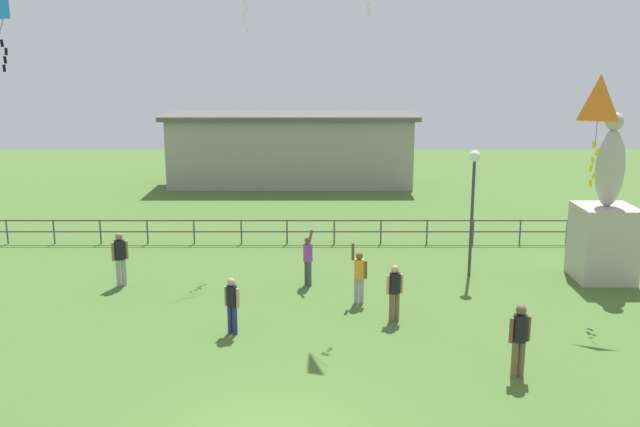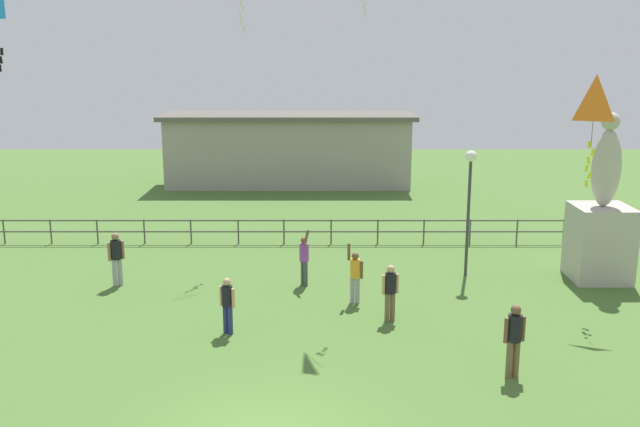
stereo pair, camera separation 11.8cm
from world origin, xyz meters
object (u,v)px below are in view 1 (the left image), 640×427
at_px(lamppost, 470,184).
at_px(kite_2, 4,1).
at_px(person_5, 391,289).
at_px(person_2, 356,273).
at_px(person_3, 305,257).
at_px(statue_monument, 601,227).
at_px(person_4, 229,302).
at_px(person_1, 116,256).
at_px(kite_1, 595,103).
at_px(person_0, 516,335).

distance_m(lamppost, kite_2, 14.58).
relative_size(person_5, kite_2, 0.63).
height_order(person_2, person_3, person_3).
xyz_separation_m(statue_monument, person_4, (-11.34, -4.54, -0.83)).
bearing_deg(person_1, kite_1, -5.44).
height_order(person_2, kite_2, kite_2).
bearing_deg(statue_monument, person_2, -164.22).
bearing_deg(kite_2, kite_1, 0.06).
bearing_deg(kite_1, person_1, 174.56).
bearing_deg(person_5, kite_1, 15.94).
bearing_deg(lamppost, person_4, -145.58).
height_order(person_1, person_2, person_2).
bearing_deg(lamppost, person_3, -169.08).
relative_size(person_0, kite_2, 0.68).
bearing_deg(lamppost, person_2, -145.18).
bearing_deg(person_1, kite_2, -148.07).
distance_m(statue_monument, kite_2, 18.84).
bearing_deg(person_0, kite_2, 158.71).
bearing_deg(kite_2, statue_monument, 6.62).
distance_m(lamppost, kite_1, 4.62).
height_order(person_0, person_2, person_2).
height_order(statue_monument, person_5, statue_monument).
distance_m(person_1, person_5, 8.77).
distance_m(person_2, kite_1, 8.22).
distance_m(person_1, kite_1, 14.84).
bearing_deg(person_5, person_2, 122.29).
bearing_deg(statue_monument, person_0, -123.10).
xyz_separation_m(person_3, kite_2, (-8.01, -1.38, 7.59)).
distance_m(person_4, person_5, 4.40).
distance_m(person_0, person_4, 7.20).
height_order(person_0, person_1, person_0).
distance_m(statue_monument, person_5, 7.96).
height_order(person_3, person_4, person_3).
distance_m(person_0, person_5, 4.19).
distance_m(person_3, kite_1, 9.57).
relative_size(person_2, kite_2, 0.71).
xyz_separation_m(person_4, kite_1, (10.03, 2.53, 4.90)).
relative_size(person_1, person_4, 1.12).
bearing_deg(person_1, lamppost, 5.41).
distance_m(statue_monument, lamppost, 4.38).
distance_m(person_0, person_3, 8.03).
xyz_separation_m(statue_monument, kite_1, (-1.31, -2.01, 4.07)).
bearing_deg(person_4, person_0, -20.29).
bearing_deg(person_4, person_5, 11.79).
relative_size(kite_1, kite_2, 1.21).
distance_m(kite_1, kite_2, 16.37).
relative_size(statue_monument, kite_1, 1.74).
height_order(person_0, person_3, person_3).
bearing_deg(person_3, person_2, -46.55).
relative_size(statue_monument, person_2, 2.97).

